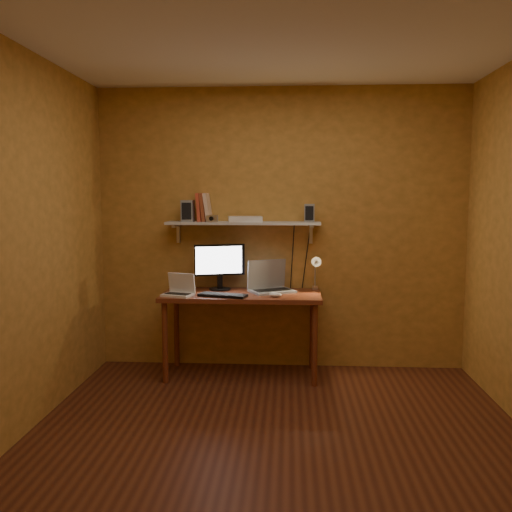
# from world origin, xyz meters

# --- Properties ---
(room) EXTENTS (3.44, 3.24, 2.64)m
(room) POSITION_xyz_m (0.00, 0.00, 1.30)
(room) COLOR #5A2A17
(room) RESTS_ON ground
(desk) EXTENTS (1.40, 0.60, 0.75)m
(desk) POSITION_xyz_m (-0.34, 1.28, 0.66)
(desk) COLOR maroon
(desk) RESTS_ON ground
(wall_shelf) EXTENTS (1.40, 0.25, 0.21)m
(wall_shelf) POSITION_xyz_m (-0.34, 1.47, 1.36)
(wall_shelf) COLOR silver
(wall_shelf) RESTS_ON room
(monitor) EXTENTS (0.45, 0.25, 0.42)m
(monitor) POSITION_xyz_m (-0.56, 1.44, 0.99)
(monitor) COLOR black
(monitor) RESTS_ON desk
(laptop) EXTENTS (0.45, 0.41, 0.28)m
(laptop) POSITION_xyz_m (-0.10, 1.39, 0.82)
(laptop) COLOR gray
(laptop) RESTS_ON desk
(netbook) EXTENTS (0.29, 0.25, 0.19)m
(netbook) POSITION_xyz_m (-0.87, 1.14, 0.80)
(netbook) COLOR white
(netbook) RESTS_ON desk
(keyboard) EXTENTS (0.44, 0.24, 0.02)m
(keyboard) POSITION_xyz_m (-0.49, 1.11, 0.76)
(keyboard) COLOR black
(keyboard) RESTS_ON desk
(mouse) EXTENTS (0.11, 0.07, 0.04)m
(mouse) POSITION_xyz_m (-0.04, 1.12, 0.77)
(mouse) COLOR white
(mouse) RESTS_ON desk
(desk_lamp) EXTENTS (0.09, 0.23, 0.38)m
(desk_lamp) POSITION_xyz_m (0.32, 1.41, 0.96)
(desk_lamp) COLOR silver
(desk_lamp) RESTS_ON desk
(speaker_left) EXTENTS (0.11, 0.11, 0.19)m
(speaker_left) POSITION_xyz_m (-0.85, 1.46, 1.47)
(speaker_left) COLOR gray
(speaker_left) RESTS_ON wall_shelf
(speaker_right) EXTENTS (0.09, 0.09, 0.16)m
(speaker_right) POSITION_xyz_m (0.26, 1.46, 1.46)
(speaker_right) COLOR gray
(speaker_right) RESTS_ON wall_shelf
(books) EXTENTS (0.14, 0.18, 0.26)m
(books) POSITION_xyz_m (-0.71, 1.50, 1.50)
(books) COLOR #C0422C
(books) RESTS_ON wall_shelf
(shelf_camera) EXTENTS (0.11, 0.06, 0.06)m
(shelf_camera) POSITION_xyz_m (-0.62, 1.40, 1.41)
(shelf_camera) COLOR silver
(shelf_camera) RESTS_ON wall_shelf
(router) EXTENTS (0.33, 0.24, 0.05)m
(router) POSITION_xyz_m (-0.33, 1.46, 1.40)
(router) COLOR white
(router) RESTS_ON wall_shelf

